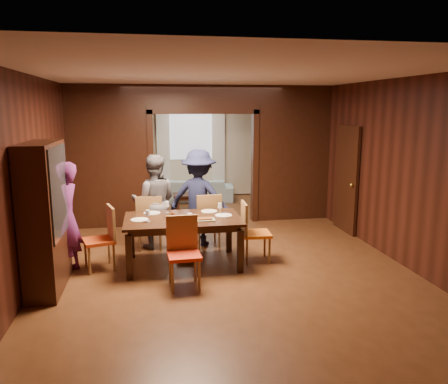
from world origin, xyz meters
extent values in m
plane|color=#512D17|center=(0.00, 0.00, 0.00)|extent=(9.00, 9.00, 0.00)
cube|color=silver|center=(0.00, 0.00, 2.90)|extent=(5.50, 9.00, 0.02)
cube|color=black|center=(0.00, 4.50, 1.45)|extent=(5.50, 0.02, 2.90)
cube|color=black|center=(-2.75, 0.00, 1.45)|extent=(0.02, 9.00, 2.90)
cube|color=black|center=(2.75, 0.00, 1.45)|extent=(0.02, 9.00, 2.90)
cube|color=black|center=(-1.93, 1.60, 1.20)|extent=(1.65, 0.15, 2.40)
cube|color=black|center=(1.93, 1.60, 1.20)|extent=(1.65, 0.15, 2.40)
cube|color=black|center=(0.00, 1.60, 2.65)|extent=(5.50, 0.15, 0.50)
cube|color=beige|center=(0.00, 4.47, 1.45)|extent=(5.40, 0.04, 2.85)
imported|color=#581E58|center=(-2.37, -0.96, 0.84)|extent=(0.55, 0.69, 1.68)
imported|color=#57555D|center=(-1.07, 0.06, 0.83)|extent=(0.84, 0.68, 1.65)
imported|color=#161B39|center=(-0.28, 0.10, 0.86)|extent=(1.28, 1.04, 1.72)
imported|color=#98B9C8|center=(0.03, 3.85, 0.29)|extent=(2.09, 1.02, 0.59)
imported|color=black|center=(-0.60, -0.75, 0.80)|extent=(0.32, 0.32, 0.08)
cube|color=black|center=(-0.65, -0.89, 0.38)|extent=(1.79, 1.11, 0.76)
cube|color=black|center=(-0.20, 2.81, 0.20)|extent=(0.80, 0.50, 0.40)
cube|color=black|center=(-2.53, -1.50, 1.00)|extent=(0.40, 1.20, 2.00)
cube|color=black|center=(2.70, 0.50, 1.05)|extent=(0.06, 0.90, 2.10)
cube|color=silver|center=(0.00, 4.44, 1.70)|extent=(1.20, 0.03, 1.30)
cube|color=white|center=(-0.75, 4.40, 1.25)|extent=(0.35, 0.06, 2.40)
cube|color=white|center=(0.75, 4.40, 1.25)|extent=(0.35, 0.06, 2.40)
cylinder|color=white|center=(-1.30, -0.92, 0.77)|extent=(0.27, 0.27, 0.01)
cylinder|color=silver|center=(-1.11, -0.52, 0.77)|extent=(0.27, 0.27, 0.01)
cylinder|color=white|center=(-0.19, -0.55, 0.77)|extent=(0.27, 0.27, 0.01)
cylinder|color=white|center=(0.00, -0.86, 0.77)|extent=(0.27, 0.27, 0.01)
cylinder|color=silver|center=(-0.65, -1.20, 0.77)|extent=(0.27, 0.27, 0.01)
cube|color=gray|center=(-0.69, -0.97, 0.78)|extent=(0.30, 0.20, 0.04)
cube|color=gray|center=(-0.33, -1.10, 0.78)|extent=(0.30, 0.20, 0.04)
cylinder|color=silver|center=(-0.56, -1.19, 0.83)|extent=(0.07, 0.07, 0.14)
camera|label=1|loc=(-1.13, -7.47, 2.44)|focal=35.00mm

